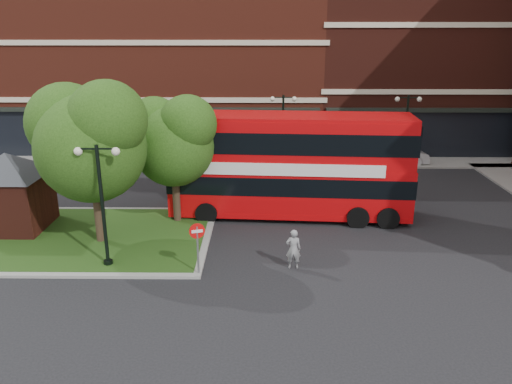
{
  "coord_description": "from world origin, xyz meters",
  "views": [
    {
      "loc": [
        0.61,
        -17.74,
        9.12
      ],
      "look_at": [
        0.36,
        3.78,
        2.0
      ],
      "focal_mm": 35.0,
      "sensor_mm": 36.0,
      "label": 1
    }
  ],
  "objects_px": {
    "bus": "(290,159)",
    "woman": "(293,249)",
    "car_silver": "(195,155)",
    "car_white": "(396,155)"
  },
  "relations": [
    {
      "from": "bus",
      "to": "car_white",
      "type": "bearing_deg",
      "value": 55.18
    },
    {
      "from": "car_silver",
      "to": "woman",
      "type": "bearing_deg",
      "value": -164.58
    },
    {
      "from": "woman",
      "to": "car_silver",
      "type": "xyz_separation_m",
      "value": [
        -5.91,
        15.8,
        -0.16
      ]
    },
    {
      "from": "car_silver",
      "to": "car_white",
      "type": "distance_m",
      "value": 13.98
    },
    {
      "from": "bus",
      "to": "woman",
      "type": "height_order",
      "value": "bus"
    },
    {
      "from": "bus",
      "to": "woman",
      "type": "distance_m",
      "value": 6.25
    },
    {
      "from": "bus",
      "to": "woman",
      "type": "relative_size",
      "value": 7.28
    },
    {
      "from": "bus",
      "to": "car_white",
      "type": "xyz_separation_m",
      "value": [
        7.93,
        9.93,
        -2.23
      ]
    },
    {
      "from": "bus",
      "to": "car_silver",
      "type": "xyz_separation_m",
      "value": [
        -6.04,
        9.93,
        -2.29
      ]
    },
    {
      "from": "woman",
      "to": "car_silver",
      "type": "relative_size",
      "value": 0.42
    }
  ]
}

